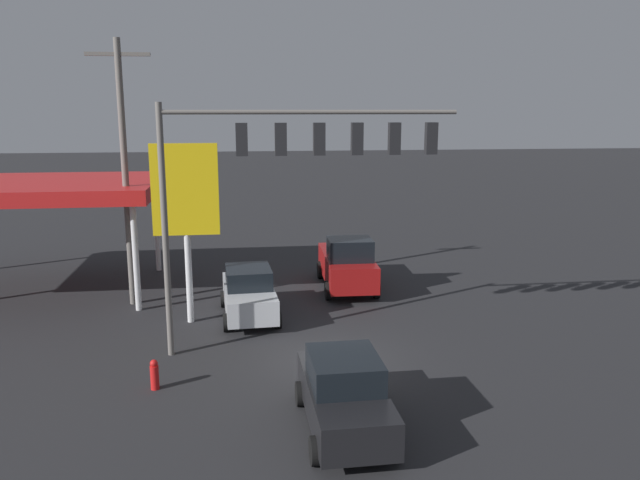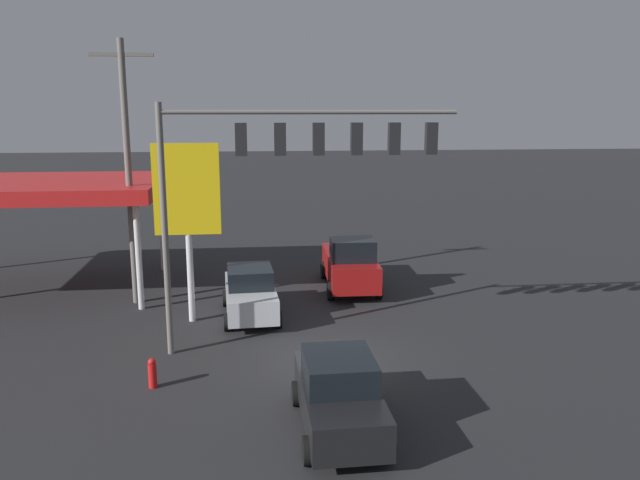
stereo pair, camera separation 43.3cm
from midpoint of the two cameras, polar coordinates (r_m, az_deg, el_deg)
name	(u,v)px [view 1 (the left image)]	position (r m, az deg, el deg)	size (l,w,h in m)	color
ground_plane	(328,360)	(20.02, 0.10, -10.91)	(200.00, 200.00, 0.00)	#262628
traffic_signal_assembly	(292,158)	(19.52, -3.22, 7.46)	(9.27, 0.43, 7.97)	slate
utility_pole	(125,169)	(25.62, -17.88, 6.21)	(2.40, 0.26, 10.38)	slate
gas_station_canopy	(14,190)	(29.19, -26.60, 4.15)	(11.85, 7.50, 4.80)	red
price_sign	(185,197)	(22.85, -12.74, 3.84)	(2.37, 0.27, 6.58)	silver
pickup_parked	(347,264)	(27.28, 2.05, -2.22)	(2.37, 5.25, 2.40)	maroon
sedan_waiting	(344,394)	(15.67, 1.41, -13.86)	(2.14, 4.44, 1.93)	black
sedan_far	(249,293)	(23.79, -7.04, -4.83)	(2.27, 4.50, 1.93)	silver
fire_hydrant	(155,375)	(18.59, -15.55, -11.77)	(0.24, 0.24, 0.88)	red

